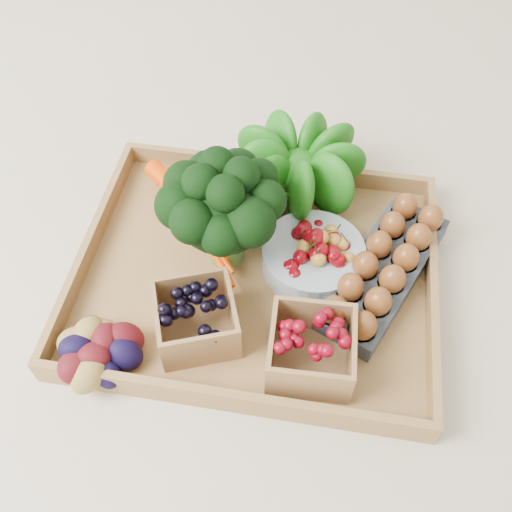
% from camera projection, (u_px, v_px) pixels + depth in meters
% --- Properties ---
extents(ground, '(4.00, 4.00, 0.00)m').
position_uv_depth(ground, '(256.00, 279.00, 0.91)').
color(ground, beige).
rests_on(ground, ground).
extents(tray, '(0.55, 0.45, 0.01)m').
position_uv_depth(tray, '(256.00, 276.00, 0.91)').
color(tray, olive).
rests_on(tray, ground).
extents(carrots, '(0.22, 0.16, 0.05)m').
position_uv_depth(carrots, '(195.00, 215.00, 0.94)').
color(carrots, '#F14100').
rests_on(carrots, tray).
extents(lettuce, '(0.14, 0.14, 0.14)m').
position_uv_depth(lettuce, '(297.00, 161.00, 0.95)').
color(lettuce, '#10470B').
rests_on(lettuce, tray).
extents(broccoli, '(0.19, 0.19, 0.15)m').
position_uv_depth(broccoli, '(224.00, 226.00, 0.86)').
color(broccoli, black).
rests_on(broccoli, tray).
extents(cherry_bowl, '(0.16, 0.16, 0.04)m').
position_uv_depth(cherry_bowl, '(313.00, 257.00, 0.89)').
color(cherry_bowl, '#8C9EA5').
rests_on(cherry_bowl, tray).
extents(egg_carton, '(0.21, 0.30, 0.03)m').
position_uv_depth(egg_carton, '(382.00, 273.00, 0.88)').
color(egg_carton, '#383E48').
rests_on(egg_carton, tray).
extents(potatoes, '(0.13, 0.13, 0.07)m').
position_uv_depth(potatoes, '(91.00, 343.00, 0.78)').
color(potatoes, '#410A0F').
rests_on(potatoes, tray).
extents(punnet_blackberry, '(0.14, 0.14, 0.08)m').
position_uv_depth(punnet_blackberry, '(196.00, 319.00, 0.81)').
color(punnet_blackberry, black).
rests_on(punnet_blackberry, tray).
extents(punnet_raspberry, '(0.12, 0.12, 0.08)m').
position_uv_depth(punnet_raspberry, '(311.00, 349.00, 0.78)').
color(punnet_raspberry, '#660411').
rests_on(punnet_raspberry, tray).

